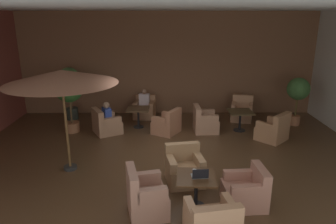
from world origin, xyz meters
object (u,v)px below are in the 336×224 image
at_px(patio_umbrella_tall_red, 61,77).
at_px(potted_tree_mid_left, 298,92).
at_px(armchair_front_right_north, 273,130).
at_px(armchair_front_left_east, 145,197).
at_px(cafe_table_mid_center, 138,112).
at_px(potted_tree_left_corner, 69,92).
at_px(iced_drink_cup, 194,172).
at_px(armchair_mid_center_east, 145,109).
at_px(patron_blue_shirt, 107,112).
at_px(armchair_front_right_east, 242,111).
at_px(armchair_mid_center_north, 167,124).
at_px(patron_by_window, 144,99).
at_px(open_laptop, 200,175).
at_px(armchair_front_left_west, 246,191).
at_px(cafe_table_front_left, 196,183).
at_px(armchair_front_left_north, 185,169).
at_px(cafe_table_front_right, 240,115).
at_px(armchair_front_right_south, 205,122).
at_px(armchair_mid_center_south, 106,124).
at_px(potted_tree_mid_right, 70,84).

relative_size(patio_umbrella_tall_red, potted_tree_mid_left, 1.55).
xyz_separation_m(armchair_front_right_north, patio_umbrella_tall_red, (-5.59, -1.84, 1.97)).
relative_size(armchair_front_left_east, cafe_table_mid_center, 1.25).
relative_size(potted_tree_left_corner, iced_drink_cup, 17.10).
relative_size(armchair_front_left_east, armchair_mid_center_east, 1.07).
distance_m(armchair_front_left_east, cafe_table_mid_center, 4.91).
bearing_deg(patron_blue_shirt, armchair_front_right_east, 15.66).
distance_m(armchair_mid_center_north, patron_by_window, 1.89).
height_order(patron_by_window, open_laptop, patron_by_window).
bearing_deg(armchair_mid_center_east, armchair_front_left_west, -67.49).
xyz_separation_m(armchair_front_left_west, armchair_front_right_east, (1.16, 5.36, 0.02)).
xyz_separation_m(cafe_table_front_left, potted_tree_left_corner, (-3.63, 4.25, 0.80)).
xyz_separation_m(armchair_front_left_north, potted_tree_mid_left, (4.02, 3.86, 0.87)).
xyz_separation_m(potted_tree_left_corner, patron_by_window, (2.25, 1.48, -0.63)).
relative_size(cafe_table_front_right, cafe_table_mid_center, 1.06).
bearing_deg(iced_drink_cup, armchair_front_left_north, 98.43).
height_order(armchair_front_left_east, armchair_front_right_north, armchair_front_left_east).
bearing_deg(cafe_table_front_left, armchair_front_left_west, 3.58).
relative_size(armchair_front_left_east, iced_drink_cup, 8.52).
bearing_deg(open_laptop, armchair_front_right_south, 81.95).
xyz_separation_m(patron_by_window, open_laptop, (1.44, -5.76, 0.02)).
relative_size(armchair_front_left_east, armchair_front_left_west, 1.12).
bearing_deg(armchair_front_right_south, armchair_front_left_north, -104.34).
relative_size(armchair_front_right_east, patron_by_window, 1.43).
bearing_deg(armchair_mid_center_north, patron_blue_shirt, 178.47).
xyz_separation_m(patio_umbrella_tall_red, potted_tree_mid_left, (6.79, 3.23, -1.11)).
height_order(cafe_table_front_right, iced_drink_cup, iced_drink_cup).
relative_size(cafe_table_front_left, cafe_table_mid_center, 1.06).
bearing_deg(patron_blue_shirt, potted_tree_mid_left, 6.46).
xyz_separation_m(potted_tree_left_corner, potted_tree_mid_left, (7.48, 0.60, -0.15)).
relative_size(armchair_front_right_east, iced_drink_cup, 8.62).
bearing_deg(armchair_mid_center_east, cafe_table_front_left, -76.67).
distance_m(potted_tree_mid_left, open_laptop, 6.20).
bearing_deg(armchair_mid_center_south, armchair_front_left_east, -70.58).
height_order(armchair_front_left_north, open_laptop, open_laptop).
height_order(armchair_front_left_north, armchair_front_right_north, armchair_front_right_north).
bearing_deg(potted_tree_left_corner, armchair_mid_center_south, -7.11).
bearing_deg(patio_umbrella_tall_red, patron_by_window, 69.16).
height_order(armchair_mid_center_east, potted_tree_mid_left, potted_tree_mid_left).
height_order(armchair_front_left_east, potted_tree_mid_right, potted_tree_mid_right).
relative_size(cafe_table_front_left, armchair_front_left_east, 0.85).
distance_m(armchair_front_left_north, potted_tree_mid_left, 5.64).
bearing_deg(armchair_front_right_north, patio_umbrella_tall_red, -161.75).
xyz_separation_m(armchair_mid_center_north, patio_umbrella_tall_red, (-2.39, -2.47, 1.99)).
height_order(cafe_table_front_left, potted_tree_mid_right, potted_tree_mid_right).
bearing_deg(potted_tree_mid_left, potted_tree_left_corner, -175.44).
bearing_deg(potted_tree_mid_right, patio_umbrella_tall_red, -75.01).
bearing_deg(cafe_table_front_left, potted_tree_left_corner, 130.46).
bearing_deg(armchair_front_left_east, potted_tree_mid_left, 46.43).
xyz_separation_m(armchair_front_right_north, open_laptop, (-2.59, -3.49, 0.40)).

